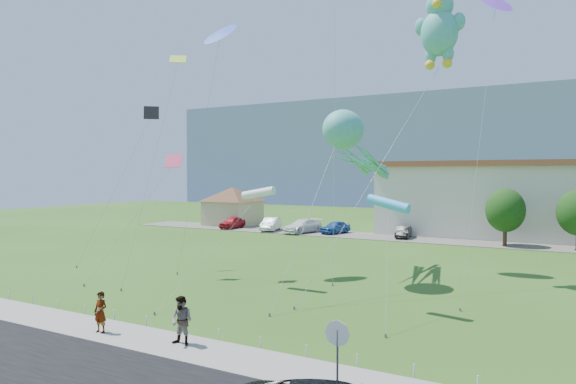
{
  "coord_description": "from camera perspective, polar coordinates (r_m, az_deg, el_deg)",
  "views": [
    {
      "loc": [
        15.47,
        -17.97,
        6.78
      ],
      "look_at": [
        1.06,
        8.0,
        5.75
      ],
      "focal_mm": 32.0,
      "sensor_mm": 36.0,
      "label": 1
    }
  ],
  "objects": [
    {
      "name": "pedestrian_right",
      "position": [
        21.07,
        -11.73,
        -13.82
      ],
      "size": [
        0.96,
        0.76,
        1.91
      ],
      "primitive_type": "imported",
      "rotation": [
        0.0,
        0.0,
        0.05
      ],
      "color": "gray",
      "rests_on": "sidewalk"
    },
    {
      "name": "small_kite_black",
      "position": [
        39.65,
        -15.81,
        6.65
      ],
      "size": [
        4.59,
        4.34,
        11.77
      ],
      "color": "black",
      "rests_on": "ground"
    },
    {
      "name": "pavilion",
      "position": [
        68.59,
        -6.15,
        -1.15
      ],
      "size": [
        9.2,
        9.2,
        5.0
      ],
      "color": "tan",
      "rests_on": "ground"
    },
    {
      "name": "parked_car_black",
      "position": [
        55.67,
        12.7,
        -4.33
      ],
      "size": [
        1.97,
        4.04,
        1.28
      ],
      "primitive_type": "imported",
      "rotation": [
        0.0,
        0.0,
        0.16
      ],
      "color": "black",
      "rests_on": "parking_strip"
    },
    {
      "name": "parking_strip",
      "position": [
        55.59,
        12.71,
        -5.03
      ],
      "size": [
        70.0,
        6.0,
        0.06
      ],
      "primitive_type": "cube",
      "color": "#59544C",
      "rests_on": "ground"
    },
    {
      "name": "pedestrian_left",
      "position": [
        23.55,
        -20.11,
        -12.43
      ],
      "size": [
        0.67,
        0.47,
        1.73
      ],
      "primitive_type": "imported",
      "rotation": [
        0.0,
        0.0,
        0.1
      ],
      "color": "gray",
      "rests_on": "sidewalk"
    },
    {
      "name": "tree_near",
      "position": [
        52.36,
        22.99,
        -1.88
      ],
      "size": [
        3.6,
        3.6,
        5.47
      ],
      "color": "#3F2B19",
      "rests_on": "ground"
    },
    {
      "name": "octopus_kite",
      "position": [
        33.81,
        7.14,
        5.27
      ],
      "size": [
        2.48,
        16.35,
        10.82
      ],
      "color": "teal",
      "rests_on": "ground"
    },
    {
      "name": "small_kite_yellow",
      "position": [
        35.88,
        -12.8,
        11.51
      ],
      "size": [
        1.58,
        6.78,
        15.07
      ],
      "color": "#BFE435",
      "rests_on": "ground"
    },
    {
      "name": "teddy_bear_kite",
      "position": [
        36.08,
        16.47,
        17.18
      ],
      "size": [
        6.08,
        12.63,
        18.71
      ],
      "color": "teal",
      "rests_on": "ground"
    },
    {
      "name": "parked_car_white",
      "position": [
        58.98,
        1.62,
        -3.8
      ],
      "size": [
        3.47,
        5.67,
        1.54
      ],
      "primitive_type": "imported",
      "rotation": [
        0.0,
        0.0,
        -0.27
      ],
      "color": "white",
      "rests_on": "parking_strip"
    },
    {
      "name": "road",
      "position": [
        19.61,
        -27.85,
        -18.38
      ],
      "size": [
        80.0,
        8.0,
        0.06
      ],
      "primitive_type": "cube",
      "color": "black",
      "rests_on": "ground"
    },
    {
      "name": "parked_car_silver",
      "position": [
        61.22,
        -1.9,
        -3.58
      ],
      "size": [
        2.8,
        4.92,
        1.53
      ],
      "primitive_type": "imported",
      "rotation": [
        0.0,
        0.0,
        0.27
      ],
      "color": "silver",
      "rests_on": "parking_strip"
    },
    {
      "name": "small_kite_pink",
      "position": [
        34.97,
        -13.45,
        2.16
      ],
      "size": [
        2.98,
        6.18,
        8.11
      ],
      "color": "#DF315B",
      "rests_on": "ground"
    },
    {
      "name": "small_kite_purple",
      "position": [
        37.38,
        22.0,
        18.39
      ],
      "size": [
        1.8,
        10.41,
        18.58
      ],
      "color": "#6730C0",
      "rests_on": "ground"
    },
    {
      "name": "hill_ridge",
      "position": [
        138.95,
        22.69,
        4.2
      ],
      "size": [
        160.0,
        50.0,
        25.0
      ],
      "primitive_type": "cube",
      "color": "#738E9F",
      "rests_on": "ground"
    },
    {
      "name": "ground",
      "position": [
        24.66,
        -11.59,
        -14.01
      ],
      "size": [
        160.0,
        160.0,
        0.0
      ],
      "primitive_type": "plane",
      "color": "#2D5417",
      "rests_on": "ground"
    },
    {
      "name": "parked_car_blue",
      "position": [
        58.48,
        5.28,
        -3.91
      ],
      "size": [
        2.59,
        4.42,
        1.41
      ],
      "primitive_type": "imported",
      "rotation": [
        0.0,
        0.0,
        -0.24
      ],
      "color": "#1B4A95",
      "rests_on": "parking_strip"
    },
    {
      "name": "parked_car_red",
      "position": [
        64.23,
        -6.2,
        -3.38
      ],
      "size": [
        1.93,
        4.31,
        1.44
      ],
      "primitive_type": "imported",
      "rotation": [
        0.0,
        0.0,
        0.06
      ],
      "color": "#AA151E",
      "rests_on": "parking_strip"
    },
    {
      "name": "small_kite_blue",
      "position": [
        37.91,
        -7.65,
        16.49
      ],
      "size": [
        2.35,
        3.79,
        17.34
      ],
      "color": "blue",
      "rests_on": "ground"
    },
    {
      "name": "sidewalk",
      "position": [
        22.72,
        -16.28,
        -15.32
      ],
      "size": [
        80.0,
        2.5,
        0.1
      ],
      "primitive_type": "cube",
      "color": "gray",
      "rests_on": "ground"
    },
    {
      "name": "small_kite_cyan",
      "position": [
        25.75,
        11.09,
        -1.37
      ],
      "size": [
        1.56,
        5.31,
        5.76
      ],
      "color": "#37BAFA",
      "rests_on": "ground"
    },
    {
      "name": "rope_fence",
      "position": [
        23.66,
        -13.71,
        -14.09
      ],
      "size": [
        26.05,
        0.05,
        0.5
      ],
      "color": "white",
      "rests_on": "ground"
    },
    {
      "name": "small_kite_white",
      "position": [
        30.91,
        -3.35,
        -0.2
      ],
      "size": [
        1.24,
        9.07,
        6.08
      ],
      "color": "white",
      "rests_on": "ground"
    },
    {
      "name": "stop_sign",
      "position": [
        15.79,
        5.51,
        -16.15
      ],
      "size": [
        0.8,
        0.07,
        2.5
      ],
      "color": "slate",
      "rests_on": "ground"
    }
  ]
}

